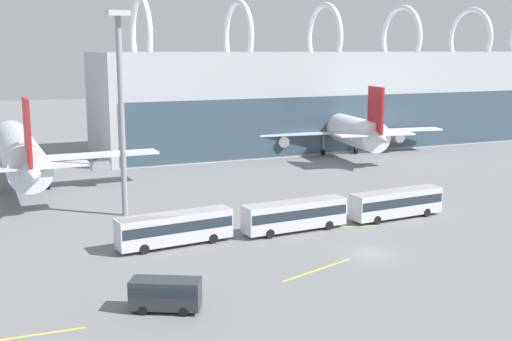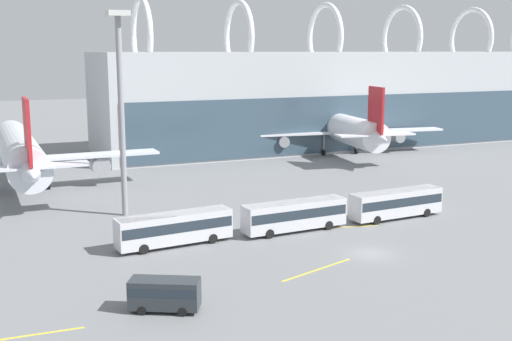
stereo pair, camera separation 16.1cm
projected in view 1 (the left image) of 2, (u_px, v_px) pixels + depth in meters
The scene contains 12 objects.
ground_plane at pixel (371, 253), 62.33m from camera, with size 440.00×440.00×0.00m, color slate.
terminal_building at pixel (434, 94), 143.81m from camera, with size 149.31×24.03×29.06m.
airliner_at_gate_near at pixel (20, 153), 89.66m from camera, with size 38.65×42.24×14.04m.
airliner_at_gate_far at pixel (338, 127), 121.62m from camera, with size 41.58×42.13×13.60m.
shuttle_bus_0 at pixel (175, 227), 64.49m from camera, with size 12.08×3.66×3.33m.
shuttle_bus_1 at pixel (295, 214), 69.62m from camera, with size 12.02×3.24×3.33m.
shuttle_bus_2 at pixel (396, 202), 75.08m from camera, with size 12.04×3.37×3.33m.
service_van_foreground at pixel (166, 293), 48.32m from camera, with size 5.61×4.26×2.49m.
floodlight_mast at pixel (121, 92), 74.06m from camera, with size 2.47×2.47×23.87m.
lane_stripe_0 at pixel (318, 270), 57.68m from camera, with size 9.00×0.25×0.01m, color yellow.
lane_stripe_1 at pixel (350, 227), 71.73m from camera, with size 6.62×0.25×0.01m, color yellow.
lane_stripe_2 at pixel (41, 334), 44.59m from camera, with size 6.04×0.25×0.01m, color yellow.
Camera 1 is at (-34.14, -50.34, 19.41)m, focal length 45.00 mm.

